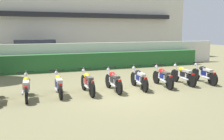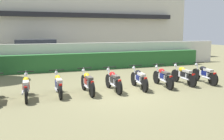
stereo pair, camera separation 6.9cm
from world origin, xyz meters
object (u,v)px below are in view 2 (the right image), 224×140
(motorcycle_in_row_7, at_px, (183,75))
(motorcycle_in_row_8, at_px, (204,74))
(motorcycle_in_row_2, at_px, (58,84))
(motorcycle_in_row_4, at_px, (113,80))
(motorcycle_in_row_1, at_px, (26,87))
(motorcycle_in_row_6, at_px, (163,77))
(motorcycle_in_row_5, at_px, (139,78))
(motorcycle_in_row_3, at_px, (88,82))
(parked_car, at_px, (38,53))

(motorcycle_in_row_7, bearing_deg, motorcycle_in_row_8, -94.56)
(motorcycle_in_row_2, height_order, motorcycle_in_row_8, motorcycle_in_row_8)
(motorcycle_in_row_4, bearing_deg, motorcycle_in_row_1, 91.88)
(motorcycle_in_row_2, distance_m, motorcycle_in_row_7, 5.76)
(motorcycle_in_row_6, height_order, motorcycle_in_row_7, same)
(motorcycle_in_row_5, relative_size, motorcycle_in_row_6, 0.99)
(motorcycle_in_row_5, xyz_separation_m, motorcycle_in_row_7, (2.33, 0.07, -0.00))
(motorcycle_in_row_8, bearing_deg, motorcycle_in_row_3, 94.00)
(motorcycle_in_row_4, bearing_deg, parked_car, 15.69)
(motorcycle_in_row_3, relative_size, motorcycle_in_row_6, 0.99)
(motorcycle_in_row_1, xyz_separation_m, motorcycle_in_row_3, (2.31, 0.02, 0.01))
(parked_car, bearing_deg, motorcycle_in_row_1, -95.31)
(motorcycle_in_row_3, height_order, motorcycle_in_row_4, motorcycle_in_row_3)
(motorcycle_in_row_5, bearing_deg, motorcycle_in_row_2, 95.05)
(motorcycle_in_row_4, height_order, motorcycle_in_row_8, motorcycle_in_row_8)
(motorcycle_in_row_1, height_order, motorcycle_in_row_3, motorcycle_in_row_3)
(motorcycle_in_row_4, bearing_deg, motorcycle_in_row_2, 89.65)
(motorcycle_in_row_2, relative_size, motorcycle_in_row_3, 0.95)
(motorcycle_in_row_5, bearing_deg, motorcycle_in_row_1, 96.41)
(motorcycle_in_row_2, bearing_deg, motorcycle_in_row_7, -87.26)
(motorcycle_in_row_3, xyz_separation_m, motorcycle_in_row_7, (4.62, 0.10, -0.01))
(parked_car, xyz_separation_m, motorcycle_in_row_3, (1.15, -8.97, -0.48))
(motorcycle_in_row_3, xyz_separation_m, motorcycle_in_row_4, (1.10, -0.00, -0.01))
(motorcycle_in_row_1, distance_m, motorcycle_in_row_3, 2.31)
(motorcycle_in_row_3, distance_m, motorcycle_in_row_7, 4.62)
(motorcycle_in_row_1, distance_m, motorcycle_in_row_2, 1.18)
(motorcycle_in_row_1, xyz_separation_m, motorcycle_in_row_8, (8.04, 0.00, 0.00))
(motorcycle_in_row_6, relative_size, motorcycle_in_row_8, 1.02)
(motorcycle_in_row_2, height_order, motorcycle_in_row_3, motorcycle_in_row_3)
(motorcycle_in_row_3, relative_size, motorcycle_in_row_7, 1.00)
(motorcycle_in_row_6, bearing_deg, motorcycle_in_row_1, 96.50)
(motorcycle_in_row_5, bearing_deg, parked_car, 26.92)
(motorcycle_in_row_6, bearing_deg, motorcycle_in_row_4, 96.69)
(motorcycle_in_row_3, height_order, motorcycle_in_row_8, motorcycle_in_row_3)
(motorcycle_in_row_1, distance_m, motorcycle_in_row_6, 5.79)
(motorcycle_in_row_5, height_order, motorcycle_in_row_8, motorcycle_in_row_5)
(motorcycle_in_row_6, relative_size, motorcycle_in_row_7, 1.02)
(motorcycle_in_row_8, bearing_deg, motorcycle_in_row_1, 94.18)
(parked_car, bearing_deg, motorcycle_in_row_8, -50.50)
(motorcycle_in_row_4, distance_m, motorcycle_in_row_8, 4.63)
(parked_car, distance_m, motorcycle_in_row_8, 11.33)
(motorcycle_in_row_2, height_order, motorcycle_in_row_4, motorcycle_in_row_4)
(parked_car, relative_size, motorcycle_in_row_8, 2.40)
(motorcycle_in_row_5, xyz_separation_m, motorcycle_in_row_8, (3.44, -0.04, -0.00))
(parked_car, relative_size, motorcycle_in_row_1, 2.44)
(motorcycle_in_row_2, xyz_separation_m, motorcycle_in_row_4, (2.24, -0.08, 0.01))
(parked_car, xyz_separation_m, motorcycle_in_row_2, (0.01, -8.90, -0.50))
(parked_car, distance_m, motorcycle_in_row_6, 10.08)
(motorcycle_in_row_5, bearing_deg, motorcycle_in_row_7, -82.36)
(motorcycle_in_row_6, bearing_deg, motorcycle_in_row_2, 95.45)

